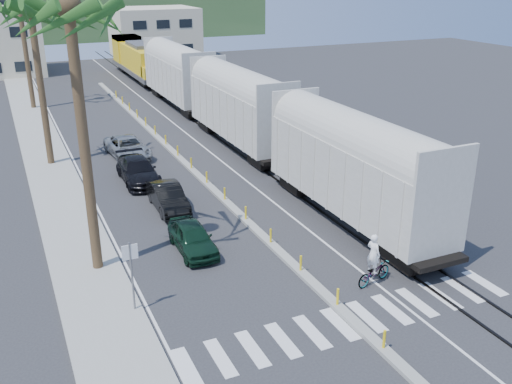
# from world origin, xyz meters

# --- Properties ---
(ground) EXTENTS (140.00, 140.00, 0.00)m
(ground) POSITION_xyz_m (0.00, 0.00, 0.00)
(ground) COLOR #28282B
(ground) RESTS_ON ground
(sidewalk) EXTENTS (3.00, 90.00, 0.15)m
(sidewalk) POSITION_xyz_m (-8.50, 25.00, 0.07)
(sidewalk) COLOR gray
(sidewalk) RESTS_ON ground
(rails) EXTENTS (1.56, 100.00, 0.06)m
(rails) POSITION_xyz_m (5.00, 28.00, 0.03)
(rails) COLOR black
(rails) RESTS_ON ground
(median) EXTENTS (0.45, 60.00, 0.85)m
(median) POSITION_xyz_m (0.00, 19.96, 0.09)
(median) COLOR gray
(median) RESTS_ON ground
(crosswalk) EXTENTS (14.00, 2.20, 0.01)m
(crosswalk) POSITION_xyz_m (0.00, -2.00, 0.01)
(crosswalk) COLOR silver
(crosswalk) RESTS_ON ground
(lane_markings) EXTENTS (9.42, 90.00, 0.01)m
(lane_markings) POSITION_xyz_m (-2.15, 25.00, 0.00)
(lane_markings) COLOR silver
(lane_markings) RESTS_ON ground
(freight_train) EXTENTS (3.00, 60.94, 5.85)m
(freight_train) POSITION_xyz_m (5.00, 26.39, 2.91)
(freight_train) COLOR #B5B1A6
(freight_train) RESTS_ON ground
(street_sign) EXTENTS (0.60, 0.08, 3.00)m
(street_sign) POSITION_xyz_m (-7.30, 2.00, 1.97)
(street_sign) COLOR slate
(street_sign) RESTS_ON ground
(buildings) EXTENTS (38.00, 27.00, 10.00)m
(buildings) POSITION_xyz_m (-6.41, 71.66, 4.36)
(buildings) COLOR beige
(buildings) RESTS_ON ground
(hillside) EXTENTS (80.00, 20.00, 12.00)m
(hillside) POSITION_xyz_m (0.00, 100.00, 6.00)
(hillside) COLOR #385628
(hillside) RESTS_ON ground
(car_lead) EXTENTS (1.74, 4.06, 1.36)m
(car_lead) POSITION_xyz_m (-3.60, 5.98, 0.68)
(car_lead) COLOR black
(car_lead) RESTS_ON ground
(car_second) EXTENTS (1.61, 4.32, 1.41)m
(car_second) POSITION_xyz_m (-3.23, 11.31, 0.71)
(car_second) COLOR black
(car_second) RESTS_ON ground
(car_third) EXTENTS (2.19, 5.13, 1.47)m
(car_third) POSITION_xyz_m (-3.69, 16.28, 0.74)
(car_third) COLOR black
(car_third) RESTS_ON ground
(car_rear) EXTENTS (3.11, 5.43, 1.41)m
(car_rear) POSITION_xyz_m (-3.16, 21.58, 0.70)
(car_rear) COLOR #96989A
(car_rear) RESTS_ON ground
(cyclist) EXTENTS (1.61, 2.24, 2.30)m
(cyclist) POSITION_xyz_m (2.37, -0.02, 0.72)
(cyclist) COLOR #9EA0A5
(cyclist) RESTS_ON ground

